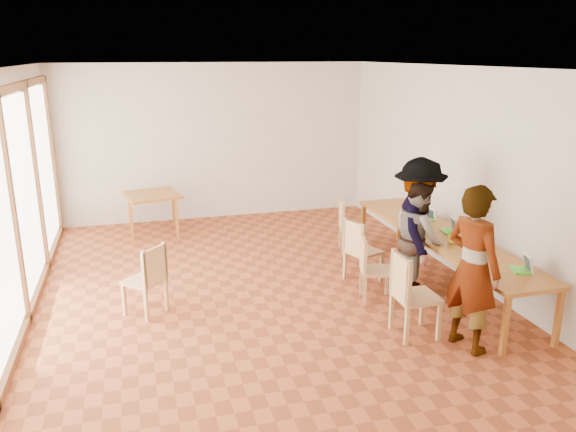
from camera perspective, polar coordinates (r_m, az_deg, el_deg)
ground at (r=7.69m, az=-2.59°, el=-8.11°), size 8.00×8.00×0.00m
wall_back at (r=11.07m, az=-7.41°, el=7.44°), size 6.00×0.10×3.00m
wall_front at (r=3.63m, az=11.80°, el=-11.48°), size 6.00×0.10×3.00m
wall_right at (r=8.37m, az=17.75°, el=3.97°), size 0.10×8.00×3.00m
window_wall at (r=7.18m, az=-26.45°, el=1.06°), size 0.10×8.00×3.00m
ceiling at (r=7.01m, az=-2.91°, el=15.01°), size 6.00×8.00×0.04m
communal_table at (r=8.09m, az=15.34°, el=-2.10°), size 0.80×4.00×0.75m
side_table at (r=10.34m, az=-13.64°, el=1.80°), size 0.90×0.90×0.75m
chair_near at (r=6.56m, az=12.12°, el=-7.04°), size 0.47×0.47×0.53m
chair_mid at (r=7.44m, az=8.33°, el=-4.67°), size 0.50×0.50×0.46m
chair_far at (r=8.01m, az=7.19°, el=-2.89°), size 0.55×0.55×0.49m
chair_empty at (r=9.25m, az=6.00°, el=-0.46°), size 0.48×0.48×0.46m
chair_spare at (r=7.16m, az=-13.89°, el=-5.62°), size 0.60×0.60×0.49m
person_near at (r=6.39m, az=18.25°, el=-5.11°), size 0.63×0.78×1.86m
person_mid at (r=7.68m, az=13.11°, el=-2.22°), size 0.73×0.86×1.59m
person_far at (r=7.74m, az=13.05°, el=-1.02°), size 1.11×1.37×1.86m
laptop_near at (r=7.02m, az=22.85°, el=-4.77°), size 0.27×0.29×0.20m
laptop_mid at (r=8.19m, az=16.24°, el=-1.20°), size 0.25×0.27×0.20m
laptop_far at (r=8.70m, az=14.05°, el=-0.06°), size 0.25×0.26×0.18m
yellow_mug at (r=7.71m, az=16.42°, el=-2.30°), size 0.18×0.18×0.11m
green_bottle at (r=8.94m, az=12.50°, el=1.08°), size 0.07×0.07×0.28m
clear_glass at (r=7.99m, az=17.73°, el=-1.84°), size 0.07×0.07×0.09m
condiment_cup at (r=8.01m, az=13.70°, el=-1.58°), size 0.08×0.08×0.06m
pink_phone at (r=8.83m, az=13.09°, el=-0.04°), size 0.05×0.10×0.01m
black_pouch at (r=8.14m, az=13.05°, el=-1.13°), size 0.16×0.26×0.09m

